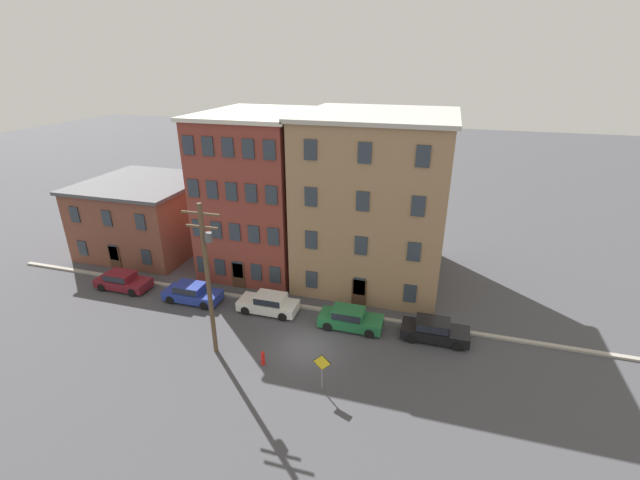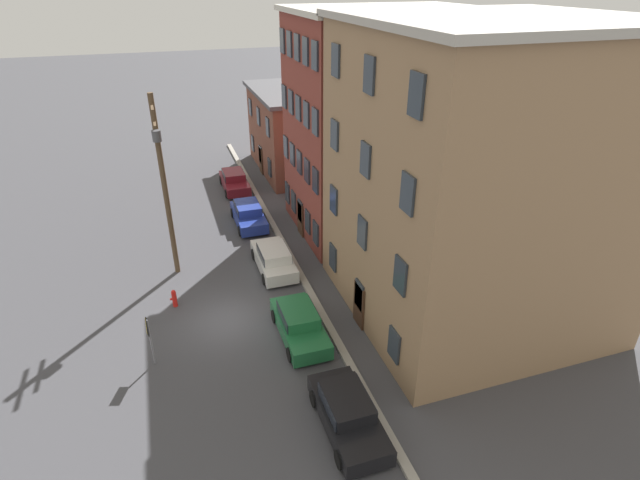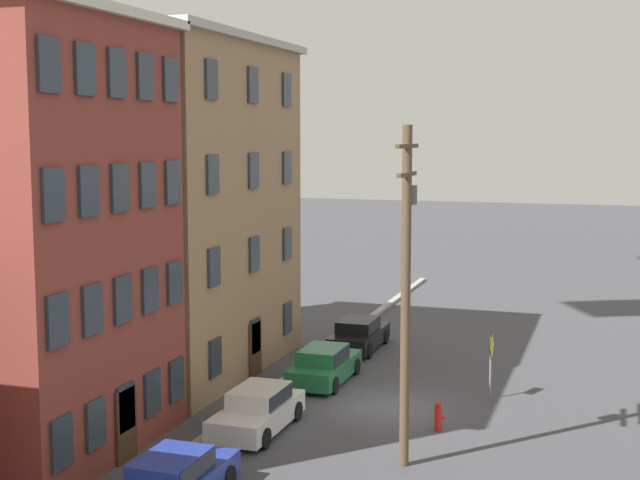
{
  "view_description": "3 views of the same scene",
  "coord_description": "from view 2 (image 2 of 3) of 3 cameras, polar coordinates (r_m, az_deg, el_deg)",
  "views": [
    {
      "loc": [
        7.28,
        -21.65,
        17.33
      ],
      "look_at": [
        0.15,
        2.87,
        6.41
      ],
      "focal_mm": 24.0,
      "sensor_mm": 36.0,
      "label": 1
    },
    {
      "loc": [
        20.11,
        -1.84,
        14.94
      ],
      "look_at": [
        1.48,
        4.27,
        4.46
      ],
      "focal_mm": 28.0,
      "sensor_mm": 36.0,
      "label": 2
    },
    {
      "loc": [
        -30.12,
        -7.69,
        9.65
      ],
      "look_at": [
        1.83,
        3.03,
        5.69
      ],
      "focal_mm": 50.0,
      "sensor_mm": 36.0,
      "label": 3
    }
  ],
  "objects": [
    {
      "name": "car_maroon",
      "position": [
        39.68,
        -9.77,
        6.76
      ],
      "size": [
        4.4,
        1.92,
        1.43
      ],
      "color": "maroon",
      "rests_on": "ground_plane"
    },
    {
      "name": "apartment_far",
      "position": [
        23.72,
        17.72,
        6.69
      ],
      "size": [
        11.68,
        11.6,
        13.56
      ],
      "color": "#9E7A56",
      "rests_on": "ground_plane"
    },
    {
      "name": "apartment_corner",
      "position": [
        43.28,
        -0.32,
        12.62
      ],
      "size": [
        10.54,
        10.38,
        6.71
      ],
      "color": "brown",
      "rests_on": "ground_plane"
    },
    {
      "name": "car_blue",
      "position": [
        33.79,
        -8.19,
        3.0
      ],
      "size": [
        4.4,
        1.92,
        1.43
      ],
      "color": "#233899",
      "rests_on": "ground_plane"
    },
    {
      "name": "kerb_strip",
      "position": [
        25.79,
        -0.54,
        -7.05
      ],
      "size": [
        56.0,
        0.36,
        0.16
      ],
      "primitive_type": "cube",
      "color": "#9E998E",
      "rests_on": "ground_plane"
    },
    {
      "name": "fire_hydrant",
      "position": [
        26.38,
        -16.32,
        -6.39
      ],
      "size": [
        0.24,
        0.34,
        0.96
      ],
      "color": "red",
      "rests_on": "ground_plane"
    },
    {
      "name": "caution_sign",
      "position": [
        22.41,
        -18.99,
        -9.98
      ],
      "size": [
        1.05,
        0.08,
        2.5
      ],
      "color": "slate",
      "rests_on": "ground_plane"
    },
    {
      "name": "ground_plane",
      "position": [
        25.11,
        -10.5,
        -8.92
      ],
      "size": [
        200.0,
        200.0,
        0.0
      ],
      "primitive_type": "plane",
      "color": "#424247"
    },
    {
      "name": "car_white",
      "position": [
        28.33,
        -5.31,
        -2.06
      ],
      "size": [
        4.4,
        1.92,
        1.43
      ],
      "color": "silver",
      "rests_on": "ground_plane"
    },
    {
      "name": "car_green",
      "position": [
        23.3,
        -2.38,
        -9.41
      ],
      "size": [
        4.4,
        1.92,
        1.43
      ],
      "color": "#1E6638",
      "rests_on": "ground_plane"
    },
    {
      "name": "car_black",
      "position": [
        19.37,
        3.17,
        -19.02
      ],
      "size": [
        4.4,
        1.92,
        1.43
      ],
      "color": "black",
      "rests_on": "ground_plane"
    },
    {
      "name": "utility_pole",
      "position": [
        27.11,
        -17.45,
        6.62
      ],
      "size": [
        2.4,
        0.44,
        9.96
      ],
      "color": "brown",
      "rests_on": "ground_plane"
    },
    {
      "name": "apartment_midblock",
      "position": [
        31.73,
        6.93,
        12.87
      ],
      "size": [
        8.51,
        10.9,
        13.35
      ],
      "color": "brown",
      "rests_on": "ground_plane"
    }
  ]
}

